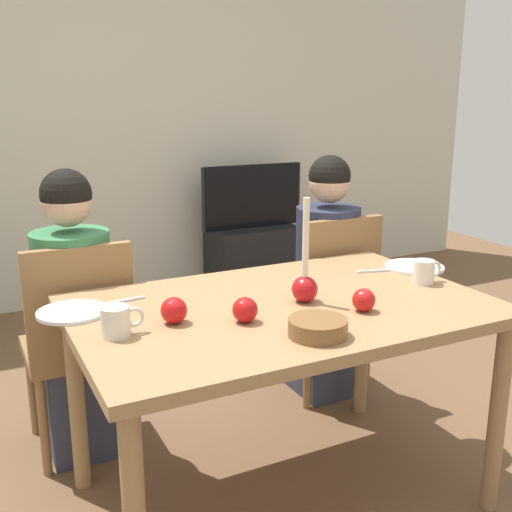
{
  "coord_description": "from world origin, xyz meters",
  "views": [
    {
      "loc": [
        -0.96,
        -1.73,
        1.44
      ],
      "look_at": [
        0.0,
        0.2,
        0.87
      ],
      "focal_mm": 43.09,
      "sensor_mm": 36.0,
      "label": 1
    }
  ],
  "objects_px": {
    "candle_centerpiece": "(305,281)",
    "plate_left": "(72,312)",
    "plate_right": "(414,267)",
    "mug_right": "(425,272)",
    "chair_left": "(79,337)",
    "mug_left": "(117,321)",
    "chair_right": "(330,295)",
    "tv_stand": "(252,258)",
    "person_right_child": "(326,281)",
    "apple_by_left_plate": "(364,300)",
    "person_left_child": "(76,321)",
    "tv": "(252,196)",
    "apple_by_right_mug": "(245,310)",
    "dining_table": "(282,327)",
    "bowl_walnuts": "(318,327)",
    "apple_near_candle": "(174,310)"
  },
  "relations": [
    {
      "from": "candle_centerpiece",
      "to": "plate_left",
      "type": "bearing_deg",
      "value": 162.42
    },
    {
      "from": "plate_right",
      "to": "mug_right",
      "type": "height_order",
      "value": "mug_right"
    },
    {
      "from": "chair_left",
      "to": "plate_left",
      "type": "bearing_deg",
      "value": -101.2
    },
    {
      "from": "chair_left",
      "to": "mug_left",
      "type": "distance_m",
      "value": 0.7
    },
    {
      "from": "chair_right",
      "to": "tv_stand",
      "type": "xyz_separation_m",
      "value": [
        0.42,
        1.69,
        -0.27
      ]
    },
    {
      "from": "person_right_child",
      "to": "mug_right",
      "type": "distance_m",
      "value": 0.71
    },
    {
      "from": "mug_left",
      "to": "apple_by_left_plate",
      "type": "relative_size",
      "value": 1.69
    },
    {
      "from": "chair_left",
      "to": "plate_right",
      "type": "bearing_deg",
      "value": -20.09
    },
    {
      "from": "candle_centerpiece",
      "to": "person_left_child",
      "type": "bearing_deg",
      "value": 135.04
    },
    {
      "from": "chair_left",
      "to": "chair_right",
      "type": "xyz_separation_m",
      "value": [
        1.18,
        0.0,
        0.0
      ]
    },
    {
      "from": "tv_stand",
      "to": "plate_right",
      "type": "relative_size",
      "value": 2.7
    },
    {
      "from": "tv",
      "to": "mug_right",
      "type": "xyz_separation_m",
      "value": [
        -0.43,
        -2.34,
        0.09
      ]
    },
    {
      "from": "tv_stand",
      "to": "chair_right",
      "type": "bearing_deg",
      "value": -103.97
    },
    {
      "from": "candle_centerpiece",
      "to": "apple_by_left_plate",
      "type": "xyz_separation_m",
      "value": [
        0.12,
        -0.17,
        -0.03
      ]
    },
    {
      "from": "chair_right",
      "to": "apple_by_right_mug",
      "type": "height_order",
      "value": "chair_right"
    },
    {
      "from": "person_left_child",
      "to": "mug_left",
      "type": "bearing_deg",
      "value": -89.41
    },
    {
      "from": "candle_centerpiece",
      "to": "dining_table",
      "type": "bearing_deg",
      "value": 168.29
    },
    {
      "from": "candle_centerpiece",
      "to": "bowl_walnuts",
      "type": "xyz_separation_m",
      "value": [
        -0.12,
        -0.28,
        -0.05
      ]
    },
    {
      "from": "person_right_child",
      "to": "bowl_walnuts",
      "type": "bearing_deg",
      "value": -124.46
    },
    {
      "from": "mug_left",
      "to": "mug_right",
      "type": "distance_m",
      "value": 1.16
    },
    {
      "from": "person_right_child",
      "to": "tv",
      "type": "bearing_deg",
      "value": 75.78
    },
    {
      "from": "person_left_child",
      "to": "apple_by_left_plate",
      "type": "xyz_separation_m",
      "value": [
        0.78,
        -0.82,
        0.22
      ]
    },
    {
      "from": "bowl_walnuts",
      "to": "apple_by_left_plate",
      "type": "height_order",
      "value": "apple_by_left_plate"
    },
    {
      "from": "person_left_child",
      "to": "apple_near_candle",
      "type": "bearing_deg",
      "value": -73.68
    },
    {
      "from": "apple_near_candle",
      "to": "person_right_child",
      "type": "bearing_deg",
      "value": 33.4
    },
    {
      "from": "apple_by_right_mug",
      "to": "dining_table",
      "type": "bearing_deg",
      "value": 28.05
    },
    {
      "from": "person_left_child",
      "to": "plate_left",
      "type": "xyz_separation_m",
      "value": [
        -0.08,
        -0.42,
        0.19
      ]
    },
    {
      "from": "tv",
      "to": "plate_right",
      "type": "bearing_deg",
      "value": -98.53
    },
    {
      "from": "person_right_child",
      "to": "plate_left",
      "type": "relative_size",
      "value": 5.16
    },
    {
      "from": "chair_right",
      "to": "mug_right",
      "type": "bearing_deg",
      "value": -90.79
    },
    {
      "from": "plate_right",
      "to": "dining_table",
      "type": "bearing_deg",
      "value": -168.48
    },
    {
      "from": "apple_by_left_plate",
      "to": "candle_centerpiece",
      "type": "bearing_deg",
      "value": 126.56
    },
    {
      "from": "dining_table",
      "to": "apple_by_right_mug",
      "type": "xyz_separation_m",
      "value": [
        -0.19,
        -0.1,
        0.12
      ]
    },
    {
      "from": "person_right_child",
      "to": "person_left_child",
      "type": "bearing_deg",
      "value": 180.0
    },
    {
      "from": "tv_stand",
      "to": "tv",
      "type": "bearing_deg",
      "value": 90.0
    },
    {
      "from": "plate_right",
      "to": "apple_by_left_plate",
      "type": "height_order",
      "value": "apple_by_left_plate"
    },
    {
      "from": "mug_right",
      "to": "person_left_child",
      "type": "bearing_deg",
      "value": 149.97
    },
    {
      "from": "chair_left",
      "to": "person_right_child",
      "type": "bearing_deg",
      "value": 1.58
    },
    {
      "from": "dining_table",
      "to": "candle_centerpiece",
      "type": "distance_m",
      "value": 0.17
    },
    {
      "from": "chair_left",
      "to": "candle_centerpiece",
      "type": "relative_size",
      "value": 2.5
    },
    {
      "from": "chair_right",
      "to": "bowl_walnuts",
      "type": "relative_size",
      "value": 5.11
    },
    {
      "from": "chair_left",
      "to": "apple_near_candle",
      "type": "xyz_separation_m",
      "value": [
        0.19,
        -0.62,
        0.28
      ]
    },
    {
      "from": "plate_left",
      "to": "person_right_child",
      "type": "bearing_deg",
      "value": 18.65
    },
    {
      "from": "plate_left",
      "to": "bowl_walnuts",
      "type": "distance_m",
      "value": 0.8
    },
    {
      "from": "dining_table",
      "to": "tv",
      "type": "bearing_deg",
      "value": 66.12
    },
    {
      "from": "tv",
      "to": "apple_by_left_plate",
      "type": "distance_m",
      "value": 2.62
    },
    {
      "from": "mug_right",
      "to": "dining_table",
      "type": "bearing_deg",
      "value": 176.59
    },
    {
      "from": "chair_left",
      "to": "person_left_child",
      "type": "relative_size",
      "value": 0.77
    },
    {
      "from": "candle_centerpiece",
      "to": "mug_right",
      "type": "xyz_separation_m",
      "value": [
        0.51,
        -0.02,
        -0.03
      ]
    },
    {
      "from": "person_left_child",
      "to": "plate_right",
      "type": "relative_size",
      "value": 4.94
    }
  ]
}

